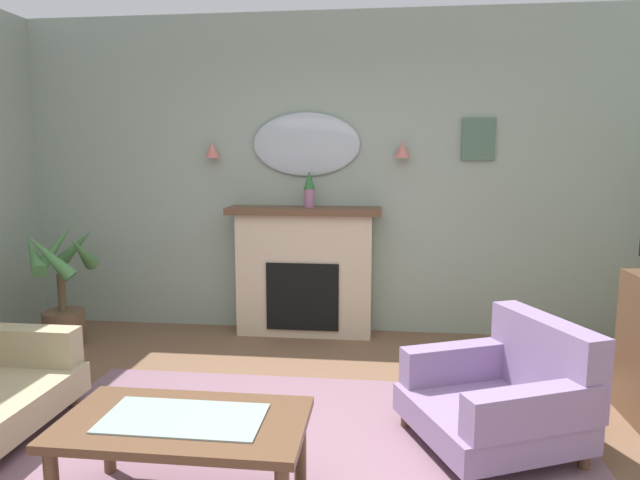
{
  "coord_description": "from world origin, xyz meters",
  "views": [
    {
      "loc": [
        0.43,
        -2.4,
        1.6
      ],
      "look_at": [
        -0.01,
        1.4,
        1.02
      ],
      "focal_mm": 31.18,
      "sensor_mm": 36.0,
      "label": 1
    }
  ],
  "objects_px": {
    "fireplace": "(304,273)",
    "armchair_beside_couch": "(505,393)",
    "framed_picture": "(478,139)",
    "coffee_table": "(184,431)",
    "mantel_vase_centre": "(309,188)",
    "wall_sconce_left": "(212,150)",
    "potted_plant_tall_palm": "(61,288)",
    "wall_sconce_right": "(402,150)",
    "wall_mirror": "(306,144)"
  },
  "relations": [
    {
      "from": "mantel_vase_centre",
      "to": "wall_sconce_left",
      "type": "height_order",
      "value": "wall_sconce_left"
    },
    {
      "from": "fireplace",
      "to": "potted_plant_tall_palm",
      "type": "height_order",
      "value": "fireplace"
    },
    {
      "from": "framed_picture",
      "to": "potted_plant_tall_palm",
      "type": "distance_m",
      "value": 3.79
    },
    {
      "from": "coffee_table",
      "to": "wall_mirror",
      "type": "bearing_deg",
      "value": 86.36
    },
    {
      "from": "potted_plant_tall_palm",
      "to": "armchair_beside_couch",
      "type": "bearing_deg",
      "value": -20.99
    },
    {
      "from": "potted_plant_tall_palm",
      "to": "fireplace",
      "type": "bearing_deg",
      "value": 14.63
    },
    {
      "from": "wall_sconce_right",
      "to": "armchair_beside_couch",
      "type": "bearing_deg",
      "value": -74.39
    },
    {
      "from": "framed_picture",
      "to": "wall_mirror",
      "type": "bearing_deg",
      "value": -179.62
    },
    {
      "from": "framed_picture",
      "to": "wall_sconce_right",
      "type": "bearing_deg",
      "value": -174.73
    },
    {
      "from": "mantel_vase_centre",
      "to": "armchair_beside_couch",
      "type": "xyz_separation_m",
      "value": [
        1.34,
        -1.8,
        -1.02
      ]
    },
    {
      "from": "fireplace",
      "to": "armchair_beside_couch",
      "type": "relative_size",
      "value": 1.27
    },
    {
      "from": "framed_picture",
      "to": "mantel_vase_centre",
      "type": "bearing_deg",
      "value": -172.92
    },
    {
      "from": "coffee_table",
      "to": "potted_plant_tall_palm",
      "type": "height_order",
      "value": "potted_plant_tall_palm"
    },
    {
      "from": "fireplace",
      "to": "wall_sconce_left",
      "type": "height_order",
      "value": "wall_sconce_left"
    },
    {
      "from": "fireplace",
      "to": "armchair_beside_couch",
      "type": "height_order",
      "value": "fireplace"
    },
    {
      "from": "mantel_vase_centre",
      "to": "potted_plant_tall_palm",
      "type": "bearing_deg",
      "value": -166.45
    },
    {
      "from": "fireplace",
      "to": "armchair_beside_couch",
      "type": "bearing_deg",
      "value": -52.82
    },
    {
      "from": "wall_sconce_right",
      "to": "potted_plant_tall_palm",
      "type": "distance_m",
      "value": 3.15
    },
    {
      "from": "coffee_table",
      "to": "armchair_beside_couch",
      "type": "distance_m",
      "value": 1.74
    },
    {
      "from": "mantel_vase_centre",
      "to": "coffee_table",
      "type": "height_order",
      "value": "mantel_vase_centre"
    },
    {
      "from": "fireplace",
      "to": "coffee_table",
      "type": "bearing_deg",
      "value": -93.84
    },
    {
      "from": "mantel_vase_centre",
      "to": "potted_plant_tall_palm",
      "type": "height_order",
      "value": "mantel_vase_centre"
    },
    {
      "from": "wall_mirror",
      "to": "potted_plant_tall_palm",
      "type": "height_order",
      "value": "wall_mirror"
    },
    {
      "from": "framed_picture",
      "to": "armchair_beside_couch",
      "type": "height_order",
      "value": "framed_picture"
    },
    {
      "from": "wall_sconce_left",
      "to": "coffee_table",
      "type": "relative_size",
      "value": 0.13
    },
    {
      "from": "potted_plant_tall_palm",
      "to": "wall_sconce_left",
      "type": "bearing_deg",
      "value": 28.0
    },
    {
      "from": "wall_sconce_left",
      "to": "armchair_beside_couch",
      "type": "xyz_separation_m",
      "value": [
        2.24,
        -1.92,
        -1.35
      ]
    },
    {
      "from": "fireplace",
      "to": "wall_sconce_left",
      "type": "bearing_deg",
      "value": 173.84
    },
    {
      "from": "framed_picture",
      "to": "armchair_beside_couch",
      "type": "bearing_deg",
      "value": -93.29
    },
    {
      "from": "wall_sconce_right",
      "to": "armchair_beside_couch",
      "type": "height_order",
      "value": "wall_sconce_right"
    },
    {
      "from": "coffee_table",
      "to": "potted_plant_tall_palm",
      "type": "bearing_deg",
      "value": 131.6
    },
    {
      "from": "fireplace",
      "to": "wall_sconce_left",
      "type": "relative_size",
      "value": 9.71
    },
    {
      "from": "armchair_beside_couch",
      "to": "potted_plant_tall_palm",
      "type": "distance_m",
      "value": 3.64
    },
    {
      "from": "fireplace",
      "to": "mantel_vase_centre",
      "type": "height_order",
      "value": "mantel_vase_centre"
    },
    {
      "from": "wall_sconce_left",
      "to": "wall_sconce_right",
      "type": "xyz_separation_m",
      "value": [
        1.7,
        0.0,
        0.0
      ]
    },
    {
      "from": "armchair_beside_couch",
      "to": "potted_plant_tall_palm",
      "type": "bearing_deg",
      "value": 159.01
    },
    {
      "from": "wall_mirror",
      "to": "potted_plant_tall_palm",
      "type": "distance_m",
      "value": 2.44
    },
    {
      "from": "wall_sconce_right",
      "to": "coffee_table",
      "type": "height_order",
      "value": "wall_sconce_right"
    },
    {
      "from": "mantel_vase_centre",
      "to": "wall_sconce_left",
      "type": "relative_size",
      "value": 2.29
    },
    {
      "from": "wall_mirror",
      "to": "armchair_beside_couch",
      "type": "height_order",
      "value": "wall_mirror"
    },
    {
      "from": "mantel_vase_centre",
      "to": "wall_sconce_right",
      "type": "relative_size",
      "value": 2.29
    },
    {
      "from": "mantel_vase_centre",
      "to": "wall_mirror",
      "type": "distance_m",
      "value": 0.42
    },
    {
      "from": "wall_mirror",
      "to": "wall_sconce_right",
      "type": "bearing_deg",
      "value": -3.37
    },
    {
      "from": "fireplace",
      "to": "wall_sconce_right",
      "type": "bearing_deg",
      "value": 6.16
    },
    {
      "from": "coffee_table",
      "to": "wall_sconce_right",
      "type": "bearing_deg",
      "value": 69.11
    },
    {
      "from": "wall_sconce_right",
      "to": "fireplace",
      "type": "bearing_deg",
      "value": -173.84
    },
    {
      "from": "wall_sconce_right",
      "to": "armchair_beside_couch",
      "type": "distance_m",
      "value": 2.41
    },
    {
      "from": "armchair_beside_couch",
      "to": "potted_plant_tall_palm",
      "type": "height_order",
      "value": "potted_plant_tall_palm"
    },
    {
      "from": "mantel_vase_centre",
      "to": "wall_mirror",
      "type": "relative_size",
      "value": 0.33
    },
    {
      "from": "wall_mirror",
      "to": "wall_sconce_left",
      "type": "height_order",
      "value": "wall_mirror"
    }
  ]
}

